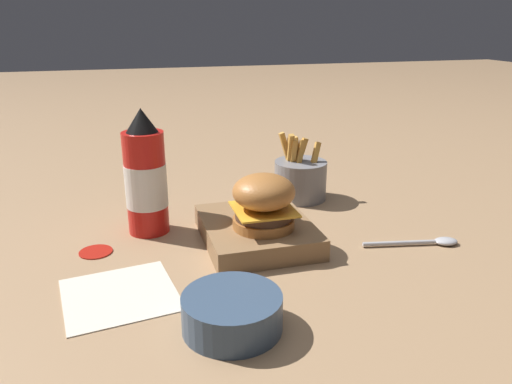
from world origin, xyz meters
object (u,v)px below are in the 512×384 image
Objects in this scene: serving_board at (256,230)px; ketchup_bottle at (146,179)px; spoon at (429,242)px; fries_basket at (300,178)px; side_bowl at (232,311)px; burger at (264,201)px.

ketchup_bottle is (-0.09, -0.17, 0.08)m from serving_board.
fries_basket is at bearing 126.14° from spoon.
side_bowl reaches higher than serving_board.
ketchup_bottle is at bearing 168.18° from spoon.
burger reaches higher than side_bowl.
fries_basket reaches higher than spoon.
burger is at bearing -34.35° from fries_basket.
fries_basket is (-0.08, 0.31, -0.05)m from ketchup_bottle.
side_bowl is (0.40, -0.24, -0.02)m from fries_basket.
ketchup_bottle is at bearing -167.15° from side_bowl.
fries_basket is 0.30m from spoon.
spoon is (0.18, 0.43, -0.09)m from ketchup_bottle.
fries_basket is at bearing 145.65° from burger.
burger is 0.82× the size of side_bowl.
burger reaches higher than spoon.
spoon is (0.07, 0.26, -0.07)m from burger.
serving_board is 0.28m from spoon.
side_bowl is 0.39m from spoon.
side_bowl is (0.23, -0.10, 0.01)m from serving_board.
ketchup_bottle reaches higher than burger.
serving_board is 1.72× the size of side_bowl.
ketchup_bottle is at bearing -117.28° from serving_board.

